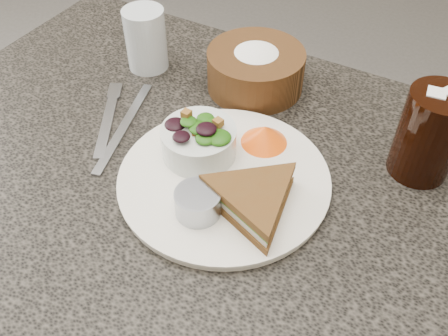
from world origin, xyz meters
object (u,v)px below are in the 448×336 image
bread_basket (256,64)px  cola_glass (430,131)px  dining_table (210,300)px  water_glass (146,39)px  dressing_ramekin (198,203)px  salad_bowl (199,137)px  sandwich (254,200)px  dinner_plate (224,180)px

bread_basket → cola_glass: 0.30m
dining_table → water_glass: size_ratio=9.19×
dressing_ramekin → cola_glass: cola_glass is taller
dressing_ramekin → water_glass: (-0.26, 0.26, 0.02)m
salad_bowl → water_glass: bearing=141.7°
dressing_ramekin → bread_basket: (-0.07, 0.30, 0.02)m
dining_table → sandwich: bearing=-24.2°
cola_glass → dining_table: bearing=-150.7°
dining_table → dinner_plate: dinner_plate is taller
dining_table → cola_glass: bearing=29.3°
bread_basket → cola_glass: size_ratio=1.13×
bread_basket → salad_bowl: bearing=-86.9°
sandwich → salad_bowl: size_ratio=1.40×
dressing_ramekin → bread_basket: 0.30m
sandwich → bread_basket: bread_basket is taller
cola_glass → water_glass: cola_glass is taller
sandwich → bread_basket: size_ratio=0.92×
dining_table → salad_bowl: salad_bowl is taller
water_glass → dining_table: bearing=-38.1°
water_glass → salad_bowl: bearing=-38.3°
dinner_plate → bread_basket: size_ratio=1.79×
cola_glass → dressing_ramekin: bearing=-134.3°
dining_table → dressing_ramekin: dressing_ramekin is taller
bread_basket → cola_glass: cola_glass is taller
sandwich → dining_table: bearing=176.2°
dinner_plate → dressing_ramekin: bearing=-88.5°
bread_basket → water_glass: (-0.20, -0.04, 0.01)m
dinner_plate → sandwich: sandwich is taller
dining_table → salad_bowl: (-0.02, 0.01, 0.42)m
water_glass → cola_glass: bearing=-3.0°
dressing_ramekin → dinner_plate: bearing=91.5°
salad_bowl → cola_glass: cola_glass is taller
bread_basket → dinner_plate: bearing=-73.8°
dinner_plate → salad_bowl: 0.07m
water_glass → sandwich: bearing=-34.3°
salad_bowl → dressing_ramekin: size_ratio=1.79×
sandwich → dinner_plate: bearing=172.1°
dining_table → dressing_ramekin: size_ratio=16.58×
sandwich → cola_glass: (0.17, 0.20, 0.04)m
bread_basket → cola_glass: (0.29, -0.06, 0.03)m
dressing_ramekin → bread_basket: bread_basket is taller
bread_basket → dining_table: bearing=-82.6°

